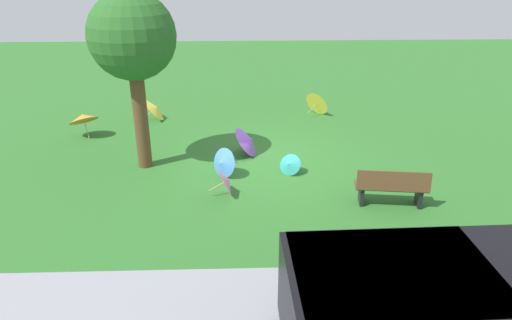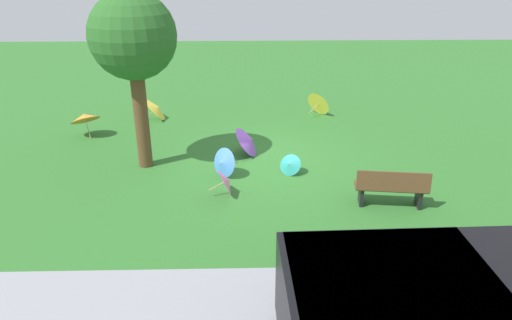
{
  "view_description": "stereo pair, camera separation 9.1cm",
  "coord_description": "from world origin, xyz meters",
  "px_view_note": "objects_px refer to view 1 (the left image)",
  "views": [
    {
      "loc": [
        0.55,
        11.78,
        5.18
      ],
      "look_at": [
        0.2,
        1.39,
        0.6
      ],
      "focal_mm": 32.42,
      "sensor_mm": 36.0,
      "label": 1
    },
    {
      "loc": [
        0.46,
        11.78,
        5.18
      ],
      "look_at": [
        0.2,
        1.39,
        0.6
      ],
      "focal_mm": 32.42,
      "sensor_mm": 36.0,
      "label": 2
    }
  ],
  "objects_px": {
    "parasol_purple_0": "(249,141)",
    "parasol_yellow_1": "(155,108)",
    "shade_tree": "(132,39)",
    "parasol_teal_0": "(289,164)",
    "parasol_blue_0": "(222,163)",
    "parasol_orange_0": "(83,118)",
    "park_bench": "(392,187)",
    "parasol_yellow_0": "(318,103)",
    "parasol_pink_0": "(227,181)",
    "van_dark": "(444,305)"
  },
  "relations": [
    {
      "from": "park_bench",
      "to": "van_dark",
      "type": "bearing_deg",
      "value": 81.32
    },
    {
      "from": "parasol_blue_0",
      "to": "parasol_yellow_1",
      "type": "distance_m",
      "value": 5.23
    },
    {
      "from": "parasol_pink_0",
      "to": "parasol_blue_0",
      "type": "xyz_separation_m",
      "value": [
        0.13,
        -0.99,
        0.03
      ]
    },
    {
      "from": "parasol_blue_0",
      "to": "parasol_yellow_0",
      "type": "xyz_separation_m",
      "value": [
        -3.23,
        -5.02,
        0.06
      ]
    },
    {
      "from": "parasol_pink_0",
      "to": "parasol_teal_0",
      "type": "bearing_deg",
      "value": -145.58
    },
    {
      "from": "van_dark",
      "to": "shade_tree",
      "type": "relative_size",
      "value": 1.03
    },
    {
      "from": "parasol_pink_0",
      "to": "parasol_yellow_1",
      "type": "relative_size",
      "value": 0.79
    },
    {
      "from": "parasol_blue_0",
      "to": "parasol_teal_0",
      "type": "distance_m",
      "value": 1.73
    },
    {
      "from": "shade_tree",
      "to": "parasol_teal_0",
      "type": "relative_size",
      "value": 6.24
    },
    {
      "from": "parasol_teal_0",
      "to": "shade_tree",
      "type": "bearing_deg",
      "value": -9.62
    },
    {
      "from": "parasol_yellow_0",
      "to": "parasol_yellow_1",
      "type": "distance_m",
      "value": 5.7
    },
    {
      "from": "van_dark",
      "to": "parasol_orange_0",
      "type": "xyz_separation_m",
      "value": [
        7.58,
        -9.0,
        -0.29
      ]
    },
    {
      "from": "park_bench",
      "to": "parasol_purple_0",
      "type": "xyz_separation_m",
      "value": [
        3.14,
        -3.04,
        -0.03
      ]
    },
    {
      "from": "parasol_blue_0",
      "to": "parasol_purple_0",
      "type": "xyz_separation_m",
      "value": [
        -0.69,
        -1.4,
        0.05
      ]
    },
    {
      "from": "park_bench",
      "to": "parasol_yellow_0",
      "type": "bearing_deg",
      "value": -84.82
    },
    {
      "from": "van_dark",
      "to": "parasol_blue_0",
      "type": "distance_m",
      "value": 6.76
    },
    {
      "from": "parasol_purple_0",
      "to": "parasol_teal_0",
      "type": "bearing_deg",
      "value": 128.34
    },
    {
      "from": "parasol_blue_0",
      "to": "parasol_purple_0",
      "type": "bearing_deg",
      "value": -116.22
    },
    {
      "from": "parasol_blue_0",
      "to": "parasol_orange_0",
      "type": "height_order",
      "value": "parasol_orange_0"
    },
    {
      "from": "parasol_pink_0",
      "to": "parasol_yellow_0",
      "type": "distance_m",
      "value": 6.76
    },
    {
      "from": "shade_tree",
      "to": "parasol_orange_0",
      "type": "relative_size",
      "value": 3.59
    },
    {
      "from": "parasol_blue_0",
      "to": "parasol_pink_0",
      "type": "bearing_deg",
      "value": 97.33
    },
    {
      "from": "parasol_pink_0",
      "to": "parasol_yellow_0",
      "type": "height_order",
      "value": "parasol_yellow_0"
    },
    {
      "from": "shade_tree",
      "to": "parasol_purple_0",
      "type": "distance_m",
      "value": 4.1
    },
    {
      "from": "parasol_purple_0",
      "to": "parasol_yellow_1",
      "type": "distance_m",
      "value": 4.5
    },
    {
      "from": "parasol_pink_0",
      "to": "parasol_yellow_0",
      "type": "relative_size",
      "value": 0.81
    },
    {
      "from": "parasol_orange_0",
      "to": "parasol_teal_0",
      "type": "relative_size",
      "value": 1.74
    },
    {
      "from": "van_dark",
      "to": "parasol_yellow_1",
      "type": "xyz_separation_m",
      "value": [
        5.63,
        -10.56,
        -0.5
      ]
    },
    {
      "from": "parasol_blue_0",
      "to": "shade_tree",
      "type": "bearing_deg",
      "value": -19.58
    },
    {
      "from": "parasol_blue_0",
      "to": "parasol_yellow_1",
      "type": "bearing_deg",
      "value": -61.99
    },
    {
      "from": "park_bench",
      "to": "shade_tree",
      "type": "relative_size",
      "value": 0.37
    },
    {
      "from": "parasol_orange_0",
      "to": "parasol_purple_0",
      "type": "relative_size",
      "value": 1.19
    },
    {
      "from": "parasol_yellow_0",
      "to": "parasol_orange_0",
      "type": "bearing_deg",
      "value": 14.41
    },
    {
      "from": "parasol_teal_0",
      "to": "parasol_yellow_1",
      "type": "relative_size",
      "value": 0.7
    },
    {
      "from": "parasol_pink_0",
      "to": "parasol_yellow_1",
      "type": "xyz_separation_m",
      "value": [
        2.58,
        -5.6,
        0.06
      ]
    },
    {
      "from": "parasol_purple_0",
      "to": "parasol_orange_0",
      "type": "bearing_deg",
      "value": -17.98
    },
    {
      "from": "parasol_orange_0",
      "to": "park_bench",
      "type": "bearing_deg",
      "value": 150.32
    },
    {
      "from": "parasol_purple_0",
      "to": "parasol_yellow_1",
      "type": "xyz_separation_m",
      "value": [
        3.15,
        -3.21,
        -0.02
      ]
    },
    {
      "from": "shade_tree",
      "to": "parasol_purple_0",
      "type": "relative_size",
      "value": 4.27
    },
    {
      "from": "shade_tree",
      "to": "parasol_yellow_1",
      "type": "height_order",
      "value": "shade_tree"
    },
    {
      "from": "parasol_yellow_0",
      "to": "parasol_yellow_1",
      "type": "height_order",
      "value": "parasol_yellow_0"
    },
    {
      "from": "shade_tree",
      "to": "parasol_yellow_1",
      "type": "distance_m",
      "value": 4.87
    },
    {
      "from": "shade_tree",
      "to": "parasol_orange_0",
      "type": "xyz_separation_m",
      "value": [
        2.29,
        -2.31,
        -2.74
      ]
    },
    {
      "from": "parasol_pink_0",
      "to": "parasol_blue_0",
      "type": "bearing_deg",
      "value": -82.67
    },
    {
      "from": "park_bench",
      "to": "parasol_orange_0",
      "type": "height_order",
      "value": "parasol_orange_0"
    },
    {
      "from": "shade_tree",
      "to": "parasol_blue_0",
      "type": "distance_m",
      "value": 3.72
    },
    {
      "from": "park_bench",
      "to": "parasol_yellow_0",
      "type": "relative_size",
      "value": 1.66
    },
    {
      "from": "van_dark",
      "to": "parasol_pink_0",
      "type": "relative_size",
      "value": 5.77
    },
    {
      "from": "van_dark",
      "to": "shade_tree",
      "type": "bearing_deg",
      "value": -51.69
    },
    {
      "from": "park_bench",
      "to": "parasol_purple_0",
      "type": "bearing_deg",
      "value": -44.07
    }
  ]
}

